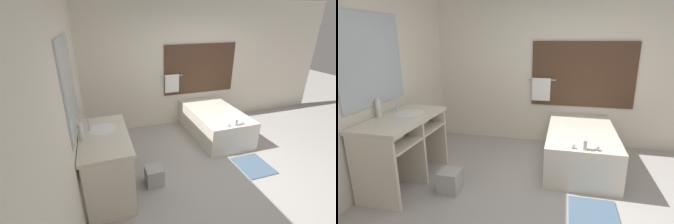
% 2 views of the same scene
% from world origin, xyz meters
% --- Properties ---
extents(ground_plane, '(16.00, 16.00, 0.00)m').
position_xyz_m(ground_plane, '(0.00, 0.00, 0.00)').
color(ground_plane, '#A8A39E').
rests_on(ground_plane, ground).
extents(wall_back_with_blinds, '(7.40, 0.13, 2.70)m').
position_xyz_m(wall_back_with_blinds, '(0.01, 2.23, 1.35)').
color(wall_back_with_blinds, silver).
rests_on(wall_back_with_blinds, ground_plane).
extents(wall_left_with_mirror, '(0.08, 7.40, 2.70)m').
position_xyz_m(wall_left_with_mirror, '(-2.23, 0.01, 1.35)').
color(wall_left_with_mirror, silver).
rests_on(wall_left_with_mirror, ground_plane).
extents(vanity_counter, '(0.64, 1.22, 0.90)m').
position_xyz_m(vanity_counter, '(-1.87, 0.38, 0.65)').
color(vanity_counter, beige).
rests_on(vanity_counter, ground_plane).
extents(sink_faucet, '(0.09, 0.04, 0.18)m').
position_xyz_m(sink_faucet, '(-2.04, 0.54, 0.99)').
color(sink_faucet, silver).
rests_on(sink_faucet, vanity_counter).
extents(bathtub, '(0.96, 1.63, 0.67)m').
position_xyz_m(bathtub, '(0.38, 1.37, 0.30)').
color(bathtub, silver).
rests_on(bathtub, ground_plane).
extents(water_bottle_1, '(0.06, 0.06, 0.24)m').
position_xyz_m(water_bottle_1, '(-2.14, 0.30, 1.01)').
color(water_bottle_1, silver).
rests_on(water_bottle_1, vanity_counter).
extents(waste_bin, '(0.26, 0.26, 0.28)m').
position_xyz_m(waste_bin, '(-1.22, 0.27, 0.14)').
color(waste_bin, '#B2B2B2').
rests_on(waste_bin, ground_plane).
extents(bath_mat, '(0.52, 0.61, 0.02)m').
position_xyz_m(bath_mat, '(0.49, 0.16, 0.01)').
color(bath_mat, slate).
rests_on(bath_mat, ground_plane).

